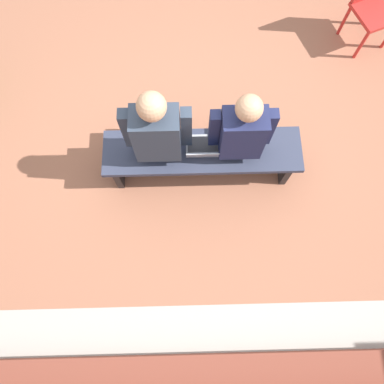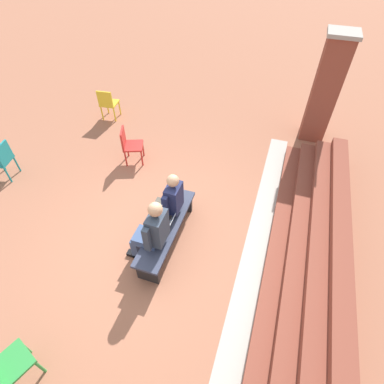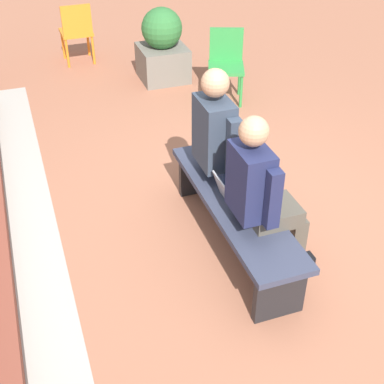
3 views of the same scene
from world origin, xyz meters
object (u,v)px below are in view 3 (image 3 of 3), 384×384
laptop (235,196)px  plastic_chair_by_pillar (226,61)px  person_student (263,193)px  planter (162,47)px  bench (234,210)px  plastic_chair_foreground (77,30)px  person_adult (226,144)px

laptop → plastic_chair_by_pillar: plastic_chair_by_pillar is taller
person_student → planter: bearing=-5.9°
plastic_chair_by_pillar → laptop: bearing=158.9°
bench → planter: bearing=-7.5°
bench → plastic_chair_foreground: 4.38m
plastic_chair_by_pillar → planter: planter is taller
plastic_chair_foreground → person_adult: bearing=-171.9°
plastic_chair_by_pillar → person_adult: bearing=157.4°
person_student → plastic_chair_foreground: size_ratio=1.57×
person_adult → plastic_chair_foreground: (3.98, 0.57, -0.25)m
person_student → plastic_chair_foreground: person_student is taller
person_adult → laptop: size_ratio=4.30×
plastic_chair_foreground → planter: bearing=-134.2°
plastic_chair_foreground → bench: bearing=-173.5°
plastic_chair_foreground → planter: (-0.92, -0.95, -0.04)m
person_student → bench: bearing=12.0°
laptop → plastic_chair_by_pillar: bearing=-21.1°
plastic_chair_by_pillar → planter: bearing=34.0°
planter → person_student: bearing=174.1°
plastic_chair_foreground → plastic_chair_by_pillar: 2.30m
person_adult → plastic_chair_foreground: person_adult is taller
bench → person_adult: (0.37, -0.07, 0.38)m
bench → plastic_chair_by_pillar: plastic_chair_by_pillar is taller
bench → person_adult: 0.54m
laptop → planter: bearing=-7.6°
plastic_chair_by_pillar → planter: 0.99m
laptop → plastic_chair_foreground: size_ratio=0.38×
bench → person_adult: bearing=-10.5°
person_student → planter: 3.77m
bench → person_student: bearing=-168.0°
bench → person_student: (-0.31, -0.07, 0.35)m
person_adult → laptop: bearing=168.1°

